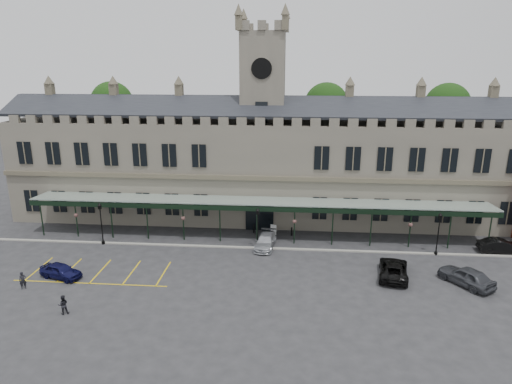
# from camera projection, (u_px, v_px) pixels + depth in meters

# --- Properties ---
(ground) EXTENTS (140.00, 140.00, 0.00)m
(ground) POSITION_uv_depth(u_px,v_px,m) (251.00, 272.00, 42.36)
(ground) COLOR #27282A
(station_building) EXTENTS (60.00, 10.36, 17.30)m
(station_building) POSITION_uv_depth(u_px,v_px,m) (263.00, 166.00, 55.74)
(station_building) COLOR #5B564C
(station_building) RESTS_ON ground
(clock_tower) EXTENTS (5.60, 5.60, 24.80)m
(clock_tower) POSITION_uv_depth(u_px,v_px,m) (263.00, 111.00, 53.94)
(clock_tower) COLOR #5B564C
(clock_tower) RESTS_ON ground
(canopy) EXTENTS (50.00, 4.10, 4.30)m
(canopy) POSITION_uv_depth(u_px,v_px,m) (257.00, 220.00, 48.82)
(canopy) COLOR #8C9E93
(canopy) RESTS_ON ground
(kerb) EXTENTS (60.00, 0.40, 0.12)m
(kerb) POSITION_uv_depth(u_px,v_px,m) (256.00, 248.00, 47.60)
(kerb) COLOR gray
(kerb) RESTS_ON ground
(parking_markings) EXTENTS (16.00, 6.00, 0.01)m
(parking_markings) POSITION_uv_depth(u_px,v_px,m) (98.00, 274.00, 42.04)
(parking_markings) COLOR gold
(parking_markings) RESTS_ON ground
(tree_behind_left) EXTENTS (6.00, 6.00, 16.00)m
(tree_behind_left) POSITION_uv_depth(u_px,v_px,m) (112.00, 104.00, 64.39)
(tree_behind_left) COLOR #332314
(tree_behind_left) RESTS_ON ground
(tree_behind_mid) EXTENTS (6.00, 6.00, 16.00)m
(tree_behind_mid) POSITION_uv_depth(u_px,v_px,m) (326.00, 106.00, 62.00)
(tree_behind_mid) COLOR #332314
(tree_behind_mid) RESTS_ON ground
(tree_behind_right) EXTENTS (6.00, 6.00, 16.00)m
(tree_behind_right) POSITION_uv_depth(u_px,v_px,m) (447.00, 107.00, 60.72)
(tree_behind_right) COLOR #332314
(tree_behind_right) RESTS_ON ground
(lamp_post_left) EXTENTS (0.44, 0.44, 4.64)m
(lamp_post_left) POSITION_uv_depth(u_px,v_px,m) (101.00, 220.00, 47.98)
(lamp_post_left) COLOR black
(lamp_post_left) RESTS_ON ground
(lamp_post_mid) EXTENTS (0.43, 0.43, 4.50)m
(lamp_post_mid) POSITION_uv_depth(u_px,v_px,m) (258.00, 225.00, 46.72)
(lamp_post_mid) COLOR black
(lamp_post_mid) RESTS_ON ground
(lamp_post_right) EXTENTS (0.43, 0.43, 4.51)m
(lamp_post_right) POSITION_uv_depth(u_px,v_px,m) (439.00, 230.00, 45.34)
(lamp_post_right) COLOR black
(lamp_post_right) RESTS_ON ground
(traffic_cone) EXTENTS (0.47, 0.47, 0.75)m
(traffic_cone) POSITION_uv_depth(u_px,v_px,m) (449.00, 270.00, 41.85)
(traffic_cone) COLOR #DA5706
(traffic_cone) RESTS_ON ground
(sign_board) EXTENTS (0.67, 0.25, 1.18)m
(sign_board) POSITION_uv_depth(u_px,v_px,m) (273.00, 230.00, 51.18)
(sign_board) COLOR black
(sign_board) RESTS_ON ground
(bollard_left) EXTENTS (0.16, 0.16, 0.92)m
(bollard_left) POSITION_uv_depth(u_px,v_px,m) (254.00, 229.00, 51.77)
(bollard_left) COLOR black
(bollard_left) RESTS_ON ground
(bollard_right) EXTENTS (0.17, 0.17, 0.95)m
(bollard_right) POSITION_uv_depth(u_px,v_px,m) (291.00, 231.00, 50.94)
(bollard_right) COLOR black
(bollard_right) RESTS_ON ground
(car_left_a) EXTENTS (4.27, 2.72, 1.35)m
(car_left_a) POSITION_uv_depth(u_px,v_px,m) (61.00, 271.00, 41.09)
(car_left_a) COLOR #0C0D38
(car_left_a) RESTS_ON ground
(car_taxi) EXTENTS (2.37, 4.82, 1.35)m
(car_taxi) POSITION_uv_depth(u_px,v_px,m) (265.00, 241.00, 47.73)
(car_taxi) COLOR #A8AAB0
(car_taxi) RESTS_ON ground
(car_van) EXTENTS (3.40, 5.69, 1.48)m
(car_van) POSITION_uv_depth(u_px,v_px,m) (393.00, 269.00, 41.30)
(car_van) COLOR black
(car_van) RESTS_ON ground
(car_right_a) EXTENTS (4.51, 5.11, 1.67)m
(car_right_a) POSITION_uv_depth(u_px,v_px,m) (466.00, 276.00, 39.76)
(car_right_a) COLOR #36383E
(car_right_a) RESTS_ON ground
(car_right_b) EXTENTS (4.46, 1.66, 1.46)m
(car_right_b) POSITION_uv_depth(u_px,v_px,m) (501.00, 246.00, 46.34)
(car_right_b) COLOR black
(car_right_b) RESTS_ON ground
(person_a) EXTENTS (0.69, 0.63, 1.58)m
(person_a) POSITION_uv_depth(u_px,v_px,m) (23.00, 280.00, 39.09)
(person_a) COLOR black
(person_a) RESTS_ON ground
(person_b) EXTENTS (0.95, 0.88, 1.57)m
(person_b) POSITION_uv_depth(u_px,v_px,m) (63.00, 305.00, 35.24)
(person_b) COLOR black
(person_b) RESTS_ON ground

